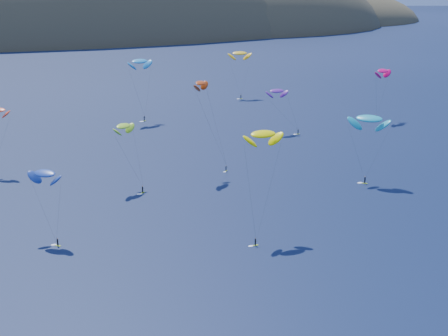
% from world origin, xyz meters
% --- Properties ---
extents(island, '(730.00, 300.00, 210.00)m').
position_xyz_m(island, '(39.40, 562.36, -10.74)').
color(island, '#3D3526').
rests_on(island, ground).
extents(kitesurfer_2, '(11.10, 12.09, 24.88)m').
position_xyz_m(kitesurfer_2, '(-6.39, 61.55, 22.28)').
color(kitesurfer_2, '#9EC415').
rests_on(kitesurfer_2, ground).
extents(kitesurfer_3, '(8.36, 14.00, 18.79)m').
position_xyz_m(kitesurfer_3, '(-29.60, 102.96, 16.57)').
color(kitesurfer_3, '#9EC415').
rests_on(kitesurfer_3, ground).
extents(kitesurfer_4, '(11.72, 10.26, 25.94)m').
position_xyz_m(kitesurfer_4, '(-6.26, 179.77, 22.93)').
color(kitesurfer_4, '#9EC415').
rests_on(kitesurfer_4, ground).
extents(kitesurfer_5, '(12.04, 11.46, 20.69)m').
position_xyz_m(kitesurfer_5, '(36.28, 83.20, 17.50)').
color(kitesurfer_5, '#9EC415').
rests_on(kitesurfer_5, ground).
extents(kitesurfer_6, '(10.01, 10.64, 17.24)m').
position_xyz_m(kitesurfer_6, '(35.95, 142.47, 14.87)').
color(kitesurfer_6, '#9EC415').
rests_on(kitesurfer_6, ground).
extents(kitesurfer_8, '(10.41, 7.77, 21.70)m').
position_xyz_m(kitesurfer_8, '(84.00, 146.01, 19.03)').
color(kitesurfer_8, '#9EC415').
rests_on(kitesurfer_8, ground).
extents(kitesurfer_9, '(10.14, 10.19, 28.08)m').
position_xyz_m(kitesurfer_9, '(-5.04, 108.87, 25.94)').
color(kitesurfer_9, '#9EC415').
rests_on(kitesurfer_9, ground).
extents(kitesurfer_10, '(8.73, 12.37, 16.90)m').
position_xyz_m(kitesurfer_10, '(-53.57, 74.47, 14.53)').
color(kitesurfer_10, '#9EC415').
rests_on(kitesurfer_10, ground).
extents(kitesurfer_11, '(11.42, 12.13, 22.93)m').
position_xyz_m(kitesurfer_11, '(48.63, 209.62, 19.93)').
color(kitesurfer_11, '#9EC415').
rests_on(kitesurfer_11, ground).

